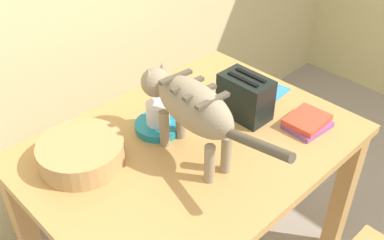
{
  "coord_description": "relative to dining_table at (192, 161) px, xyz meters",
  "views": [
    {
      "loc": [
        -0.97,
        0.11,
        1.76
      ],
      "look_at": [
        -0.09,
        1.02,
        0.83
      ],
      "focal_mm": 41.78,
      "sensor_mm": 36.0,
      "label": 1
    }
  ],
  "objects": [
    {
      "name": "cat",
      "position": [
        -0.05,
        -0.04,
        0.3
      ],
      "size": [
        0.16,
        0.67,
        0.3
      ],
      "rotation": [
        0.0,
        0.0,
        -0.08
      ],
      "color": "gray",
      "rests_on": "dining_table"
    },
    {
      "name": "toaster",
      "position": [
        0.27,
        -0.02,
        0.18
      ],
      "size": [
        0.12,
        0.2,
        0.18
      ],
      "color": "black",
      "rests_on": "dining_table"
    },
    {
      "name": "dining_table",
      "position": [
        0.0,
        0.0,
        0.0
      ],
      "size": [
        1.18,
        0.87,
        0.73
      ],
      "color": "tan",
      "rests_on": "ground_plane"
    },
    {
      "name": "magazine",
      "position": [
        0.4,
        0.06,
        0.1
      ],
      "size": [
        0.31,
        0.26,
        0.01
      ],
      "primitive_type": "cube",
      "rotation": [
        0.0,
        0.0,
        0.1
      ],
      "color": "#338CCE",
      "rests_on": "dining_table"
    },
    {
      "name": "wicker_basket",
      "position": [
        -0.35,
        0.18,
        0.14
      ],
      "size": [
        0.29,
        0.29,
        0.08
      ],
      "color": "tan",
      "rests_on": "dining_table"
    },
    {
      "name": "book_stack",
      "position": [
        0.38,
        -0.24,
        0.11
      ],
      "size": [
        0.17,
        0.15,
        0.04
      ],
      "color": "#8C4C94",
      "rests_on": "dining_table"
    },
    {
      "name": "coffee_mug",
      "position": [
        -0.03,
        0.14,
        0.17
      ],
      "size": [
        0.13,
        0.09,
        0.09
      ],
      "color": "white",
      "rests_on": "saucer_bowl"
    },
    {
      "name": "saucer_bowl",
      "position": [
        -0.04,
        0.14,
        0.11
      ],
      "size": [
        0.18,
        0.18,
        0.03
      ],
      "primitive_type": "cylinder",
      "color": "teal",
      "rests_on": "dining_table"
    }
  ]
}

